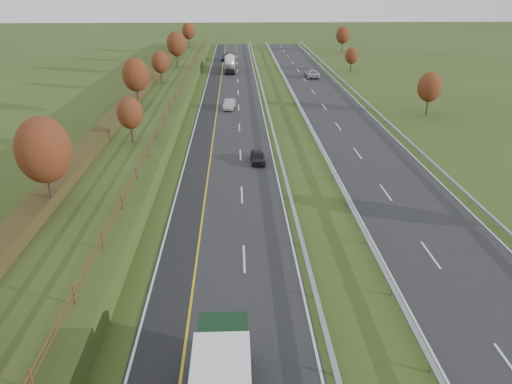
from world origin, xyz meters
TOP-DOWN VIEW (x-y plane):
  - ground at (8.00, 55.00)m, footprint 400.00×400.00m
  - near_carriageway at (0.00, 60.00)m, footprint 10.50×200.00m
  - far_carriageway at (16.50, 60.00)m, footprint 10.50×200.00m
  - hard_shoulder at (-3.75, 60.00)m, footprint 3.00×200.00m
  - lane_markings at (6.40, 59.88)m, footprint 26.75×200.00m
  - embankment_left at (-13.00, 60.00)m, footprint 12.00×200.00m
  - hedge_left at (-15.00, 60.00)m, footprint 2.20×180.00m
  - fence_left at (-8.50, 59.59)m, footprint 0.12×189.06m
  - median_barrier_near at (5.70, 60.00)m, footprint 0.32×200.00m
  - median_barrier_far at (10.80, 60.00)m, footprint 0.32×200.00m
  - outer_barrier_far at (22.30, 60.00)m, footprint 0.32×200.00m
  - trees_left at (-12.64, 56.63)m, footprint 6.64×164.30m
  - trees_far at (29.80, 89.21)m, footprint 8.45×118.60m
  - road_tanker at (-0.45, 107.01)m, footprint 2.40×11.22m
  - car_dark_near at (3.18, 44.22)m, footprint 1.64×3.90m
  - car_silver_mid at (-0.24, 70.19)m, footprint 2.14×4.69m
  - car_small_far at (-1.39, 123.29)m, footprint 2.85×5.88m
  - car_oncoming at (17.15, 98.06)m, footprint 2.69×5.84m

SIDE VIEW (x-z plane):
  - ground at x=8.00m, z-range 0.00..0.00m
  - near_carriageway at x=0.00m, z-range 0.00..0.04m
  - far_carriageway at x=16.50m, z-range 0.00..0.04m
  - hard_shoulder at x=-3.75m, z-range 0.00..0.04m
  - lane_markings at x=6.40m, z-range 0.04..0.05m
  - median_barrier_near at x=5.70m, z-range 0.26..0.97m
  - median_barrier_far at x=10.80m, z-range 0.26..0.97m
  - outer_barrier_far at x=22.30m, z-range 0.26..0.97m
  - car_dark_near at x=3.18m, z-range 0.04..1.36m
  - car_silver_mid at x=-0.24m, z-range 0.04..1.53m
  - car_oncoming at x=17.15m, z-range 0.04..1.66m
  - car_small_far at x=-1.39m, z-range 0.04..1.69m
  - embankment_left at x=-13.00m, z-range 0.00..2.00m
  - road_tanker at x=-0.45m, z-range 0.13..3.59m
  - hedge_left at x=-15.00m, z-range 2.00..3.10m
  - fence_left at x=-8.50m, z-range 2.13..3.33m
  - trees_far at x=29.80m, z-range 0.69..7.81m
  - trees_left at x=-12.64m, z-range 2.53..10.20m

